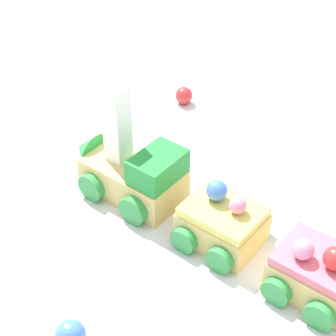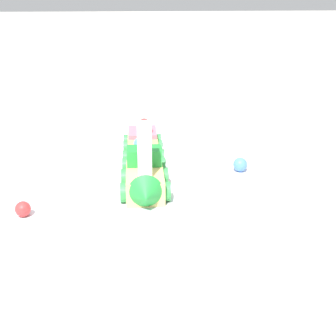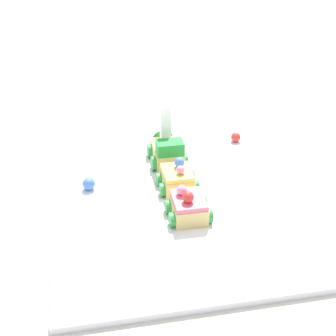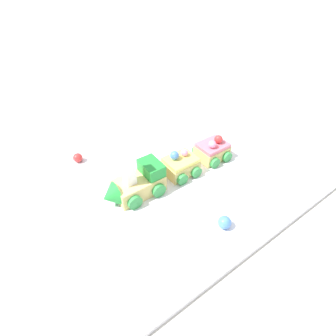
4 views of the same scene
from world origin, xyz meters
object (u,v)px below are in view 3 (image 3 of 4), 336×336
Objects in this scene: cake_car_lemon at (177,179)px; cake_car_strawberry at (188,207)px; gumball_blue at (89,183)px; gumball_red at (236,137)px; cake_train_locomotive at (166,148)px.

cake_car_lemon is 0.10m from cake_car_strawberry.
cake_car_strawberry reaches higher than gumball_blue.
cake_car_lemon is 0.24m from gumball_red.
gumball_red is (0.27, -0.17, -0.01)m from cake_car_strawberry.
gumball_red is at bearing -32.74° from cake_car_strawberry.
gumball_red is at bearing -71.94° from cake_train_locomotive.
cake_car_strawberry is 0.21m from gumball_blue.
cake_train_locomotive is at bearing 0.17° from cake_car_lemon.
cake_car_strawberry is (-0.21, 0.00, -0.01)m from cake_train_locomotive.
cake_car_lemon is 1.00× the size of cake_car_strawberry.
gumball_blue is (0.03, 0.17, -0.01)m from cake_car_lemon.
cake_train_locomotive is 5.75× the size of gumball_red.
cake_train_locomotive is 0.18m from gumball_red.
cake_train_locomotive reaches higher than gumball_blue.
cake_car_lemon is at bearing 135.08° from gumball_red.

